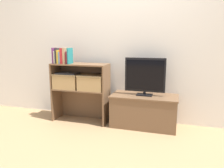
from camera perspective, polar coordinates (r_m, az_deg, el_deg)
ground_plane at (r=3.18m, az=-0.90°, el=-11.37°), size 16.00×16.00×0.00m
wall_back at (r=3.40m, az=1.54°, el=10.82°), size 10.00×0.05×2.40m
tv_stand at (r=3.21m, az=8.35°, el=-6.91°), size 0.94×0.46×0.46m
tv at (r=3.09m, az=8.61°, el=2.12°), size 0.57×0.14×0.53m
bookshelf_lower_tier at (r=3.46m, az=-7.67°, el=-4.06°), size 0.85×0.34×0.51m
bookshelf_upper_tier at (r=3.37m, az=-7.90°, el=3.15°), size 0.85×0.34×0.38m
book_plum at (r=3.42m, az=-14.81°, el=7.20°), size 0.02×0.12×0.23m
book_ivory at (r=3.40m, az=-14.42°, el=6.81°), size 0.02×0.12×0.19m
book_charcoal at (r=3.39m, az=-14.02°, el=7.18°), size 0.02×0.14×0.23m
book_mustard at (r=3.37m, az=-13.59°, el=6.95°), size 0.02×0.14×0.20m
book_skyblue at (r=3.36m, az=-13.16°, el=6.71°), size 0.03×0.12×0.17m
book_crimson at (r=3.34m, az=-12.65°, el=7.20°), size 0.04×0.14×0.23m
book_tan at (r=3.32m, az=-12.02°, el=7.23°), size 0.04×0.13×0.23m
book_maroon at (r=3.30m, az=-11.35°, el=6.78°), size 0.03×0.12×0.18m
book_teal at (r=3.29m, az=-10.92°, el=7.23°), size 0.02×0.16×0.23m
storage_basket_left at (r=3.41m, az=-11.45°, el=0.96°), size 0.38×0.30×0.22m
storage_basket_right at (r=3.24m, az=-5.12°, el=0.61°), size 0.38×0.30×0.22m
laptop at (r=3.39m, az=-11.52°, el=2.81°), size 0.32×0.22×0.02m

